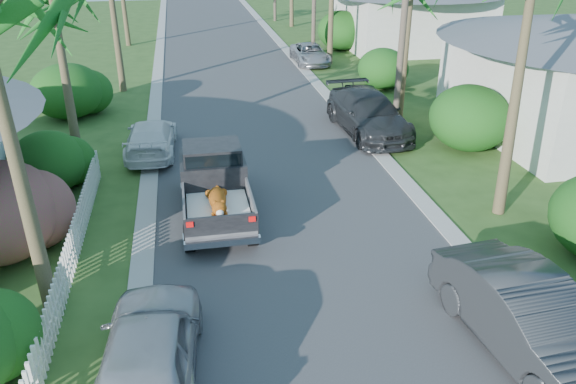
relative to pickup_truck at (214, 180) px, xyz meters
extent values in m
plane|color=#2E4C1C|center=(2.20, -7.57, -1.01)|extent=(120.00, 120.00, 0.00)
cube|color=#38383A|center=(2.20, 17.43, -1.00)|extent=(8.00, 100.00, 0.02)
cube|color=#A5A39E|center=(-2.10, 17.43, -0.98)|extent=(0.60, 100.00, 0.06)
cube|color=#A5A39E|center=(6.50, 17.43, -0.98)|extent=(0.60, 100.00, 0.06)
cylinder|color=black|center=(-0.85, -2.21, -0.63)|extent=(0.28, 0.76, 0.76)
cylinder|color=black|center=(0.85, -2.21, -0.63)|extent=(0.28, 0.76, 0.76)
cylinder|color=black|center=(-0.85, 1.04, -0.63)|extent=(0.28, 0.76, 0.76)
cylinder|color=black|center=(0.85, 1.04, -0.63)|extent=(0.28, 0.76, 0.76)
cube|color=slate|center=(0.00, -1.56, -0.39)|extent=(1.90, 2.40, 0.24)
cube|color=slate|center=(-0.92, -1.56, -0.01)|extent=(0.06, 2.40, 0.55)
cube|color=slate|center=(0.92, -1.56, -0.01)|extent=(0.06, 2.40, 0.55)
cube|color=black|center=(0.00, -2.73, -0.03)|extent=(1.92, 0.08, 0.52)
cube|color=silver|center=(0.00, -2.89, -0.46)|extent=(1.98, 0.18, 0.18)
cube|color=red|center=(-0.80, -2.78, 0.09)|extent=(0.18, 0.05, 0.14)
cube|color=red|center=(0.80, -2.78, 0.09)|extent=(0.18, 0.05, 0.14)
cube|color=black|center=(0.00, 0.29, 0.04)|extent=(1.94, 1.65, 1.10)
cube|color=black|center=(0.00, 0.29, 0.77)|extent=(1.70, 1.35, 0.55)
cube|color=black|center=(0.00, -0.38, 0.74)|extent=(1.60, 0.05, 0.45)
cube|color=black|center=(0.00, 1.54, -0.11)|extent=(1.94, 1.20, 0.80)
cube|color=white|center=(0.00, -1.56, -0.19)|extent=(1.70, 2.10, 0.16)
ellipsoid|color=orange|center=(0.00, -1.46, 0.11)|extent=(0.48, 1.25, 0.43)
sphere|color=orange|center=(0.00, -2.21, 0.19)|extent=(0.40, 0.40, 0.40)
ellipsoid|color=white|center=(0.00, -1.46, 0.01)|extent=(0.32, 0.86, 0.18)
imported|color=#2B2E30|center=(5.80, -7.51, -0.19)|extent=(2.24, 5.14, 1.64)
imported|color=#282A2D|center=(6.78, 5.90, -0.19)|extent=(2.64, 5.77, 1.64)
imported|color=black|center=(7.20, 7.66, -0.30)|extent=(2.17, 4.35, 1.43)
imported|color=#A4A5AB|center=(7.20, 18.67, -0.42)|extent=(2.01, 4.28, 1.19)
imported|color=#A3A4AA|center=(-1.71, -7.07, -0.22)|extent=(2.22, 4.76, 1.58)
imported|color=white|center=(-2.04, 5.15, -0.37)|extent=(1.98, 4.47, 1.28)
cone|color=brown|center=(-4.00, -4.57, 2.49)|extent=(0.36, 0.71, 7.01)
cone|color=brown|center=(-4.60, 4.43, 2.09)|extent=(0.36, 0.61, 6.21)
cone|color=brown|center=(-3.80, 14.43, 2.99)|extent=(0.36, 0.36, 8.00)
cone|color=brown|center=(8.50, -1.57, 2.74)|extent=(0.36, 0.73, 7.51)
cone|color=brown|center=(8.80, 7.43, 1.99)|extent=(0.36, 0.54, 6.01)
ellipsoid|color=#1C4614|center=(-5.20, 2.43, -0.01)|extent=(2.40, 2.64, 2.00)
ellipsoid|color=#1C4614|center=(-5.80, 10.43, 0.19)|extent=(3.20, 3.52, 2.40)
ellipsoid|color=#1C4614|center=(10.00, 3.43, 0.24)|extent=(3.00, 3.30, 2.50)
ellipsoid|color=#1C4614|center=(9.70, 12.43, 0.04)|extent=(2.60, 2.86, 2.10)
ellipsoid|color=#1C4614|center=(10.20, 22.43, 0.29)|extent=(3.20, 3.52, 2.60)
cube|color=white|center=(-3.80, -2.07, -0.51)|extent=(0.10, 11.00, 1.00)
cube|color=silver|center=(15.20, 22.43, 0.79)|extent=(9.00, 8.00, 3.60)
cylinder|color=brown|center=(7.80, 5.43, 3.49)|extent=(0.26, 0.26, 9.00)
camera|label=1|loc=(-0.66, -15.49, 7.06)|focal=35.00mm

